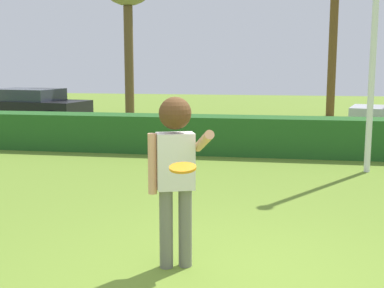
% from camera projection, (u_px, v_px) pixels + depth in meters
% --- Properties ---
extents(ground_plane, '(60.00, 60.00, 0.00)m').
position_uv_depth(ground_plane, '(219.00, 280.00, 5.00)').
color(ground_plane, olive).
extents(person, '(0.73, 0.65, 1.79)m').
position_uv_depth(person, '(175.00, 161.00, 5.15)').
color(person, slate).
rests_on(person, ground).
extents(frisbee, '(0.24, 0.24, 0.06)m').
position_uv_depth(frisbee, '(183.00, 168.00, 4.34)').
color(frisbee, orange).
extents(lamppost, '(0.24, 0.24, 5.34)m').
position_uv_depth(lamppost, '(375.00, 17.00, 9.54)').
color(lamppost, silver).
rests_on(lamppost, ground).
extents(hedge_row, '(24.65, 0.90, 0.89)m').
position_uv_depth(hedge_row, '(255.00, 136.00, 11.84)').
color(hedge_row, '#235920').
rests_on(hedge_row, ground).
extents(parked_car_black, '(4.42, 2.34, 1.25)m').
position_uv_depth(parked_car_black, '(28.00, 105.00, 17.66)').
color(parked_car_black, black).
rests_on(parked_car_black, ground).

